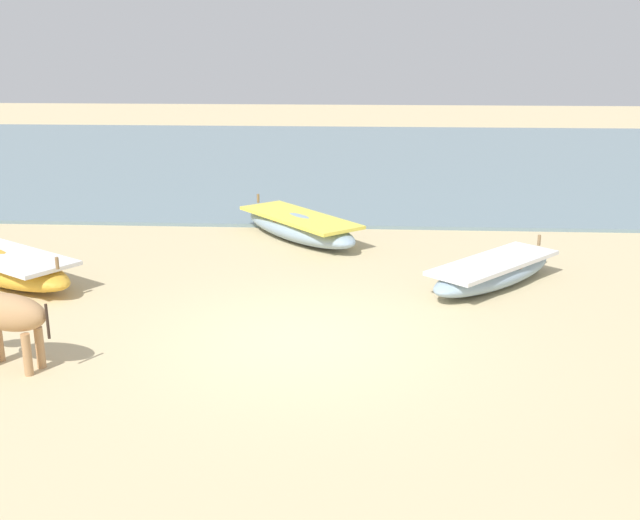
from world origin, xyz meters
name	(u,v)px	position (x,y,z in m)	size (l,w,h in m)	color
ground	(303,339)	(0.00, 0.00, 0.00)	(80.00, 80.00, 0.00)	#CCB789
sea_water	(341,159)	(0.00, 16.59, 0.04)	(60.00, 20.00, 0.08)	slate
fishing_boat_2	(299,227)	(-0.53, 5.57, 0.29)	(3.14, 3.40, 0.74)	#8CA5B7
fishing_boat_3	(493,272)	(3.12, 2.66, 0.25)	(2.84, 2.95, 0.65)	#8CA5B7
cow_adult_tan	(5,315)	(-3.76, -1.19, 0.74)	(1.56, 0.74, 1.03)	tan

